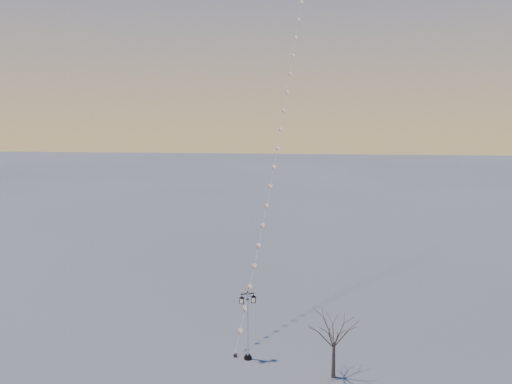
# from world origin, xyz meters

# --- Properties ---
(ground) EXTENTS (300.00, 300.00, 0.00)m
(ground) POSITION_xyz_m (0.00, 0.00, 0.00)
(ground) COLOR #505152
(ground) RESTS_ON ground
(street_lamp) EXTENTS (1.13, 0.66, 4.62)m
(street_lamp) POSITION_xyz_m (0.03, 1.70, 2.56)
(street_lamp) COLOR black
(street_lamp) RESTS_ON ground
(bare_tree) EXTENTS (2.52, 2.52, 4.18)m
(bare_tree) POSITION_xyz_m (5.44, -0.17, 2.90)
(bare_tree) COLOR #44362C
(bare_tree) RESTS_ON ground
(kite_train) EXTENTS (6.81, 32.81, 47.02)m
(kite_train) POSITION_xyz_m (2.29, 18.03, 23.43)
(kite_train) COLOR #2E1F18
(kite_train) RESTS_ON ground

